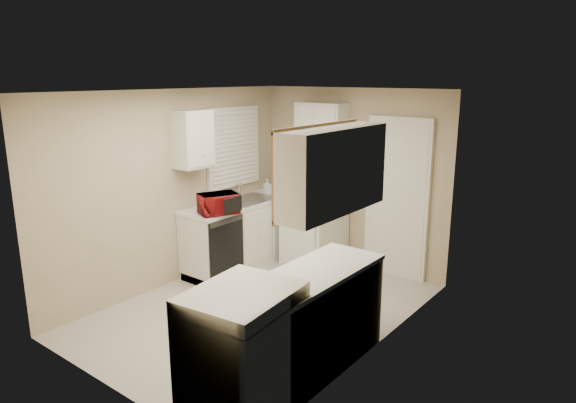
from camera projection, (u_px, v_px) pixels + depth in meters
The scene contains 19 objects.
floor at pixel (261, 309), 5.76m from camera, with size 3.80×3.80×0.00m, color beige.
ceiling at pixel (258, 91), 5.18m from camera, with size 3.80×3.80×0.00m, color white.
wall_left at pixel (173, 189), 6.31m from camera, with size 3.80×3.80×0.00m, color tan.
wall_right at pixel (376, 229), 4.64m from camera, with size 3.80×3.80×0.00m, color tan.
wall_back at pixel (351, 178), 6.93m from camera, with size 2.80×2.80×0.00m, color tan.
wall_front at pixel (101, 254), 4.02m from camera, with size 2.80×2.80×0.00m, color tan.
left_counter at pixel (242, 234), 7.00m from camera, with size 0.60×1.80×0.90m, color silver.
dishwasher at pixel (227, 247), 6.36m from camera, with size 0.03×0.58×0.72m, color black.
sink at pixel (249, 203), 7.01m from camera, with size 0.54×0.74×0.16m, color gray.
microwave at pixel (218, 202), 6.26m from camera, with size 0.26×0.46×0.31m, color maroon.
soap_bottle at pixel (268, 186), 7.36m from camera, with size 0.09×0.10×0.21m, color silver.
window_blinds at pixel (234, 147), 6.99m from camera, with size 0.10×0.98×1.08m, color silver.
upper_cabinet_left at pixel (193, 139), 6.24m from camera, with size 0.30×0.45×0.70m, color silver.
refrigerator at pixel (314, 204), 6.96m from camera, with size 0.70×0.68×1.70m, color silver.
cabinet_over_fridge at pixel (322, 118), 6.86m from camera, with size 0.70×0.30×0.40m, color silver.
interior_door at pixel (397, 199), 6.53m from camera, with size 0.86×0.06×2.08m, color silver.
right_counter at pixel (297, 329), 4.39m from camera, with size 0.60×2.00×0.90m, color silver.
stove at pixel (243, 352), 3.89m from camera, with size 0.69×0.85×1.03m, color silver.
upper_cabinet_right at pixel (334, 170), 4.20m from camera, with size 0.30×1.20×0.70m, color silver.
Camera 1 is at (3.49, -4.00, 2.56)m, focal length 32.00 mm.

